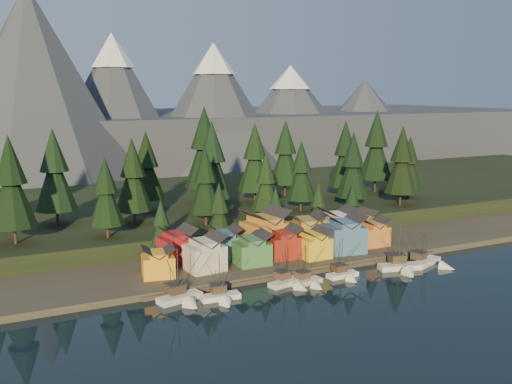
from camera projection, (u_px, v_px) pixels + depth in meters
name	position (u px, v px, depth m)	size (l,w,h in m)	color
ground	(340.00, 295.00, 123.95)	(500.00, 500.00, 0.00)	black
shore_strip	(259.00, 246.00, 159.24)	(400.00, 50.00, 1.50)	#3B352B
hillside	(198.00, 206.00, 203.11)	(420.00, 100.00, 6.00)	black
dock	(302.00, 271.00, 138.47)	(80.00, 4.00, 1.00)	#483E33
mountain_ridge	(110.00, 123.00, 306.65)	(560.00, 190.00, 90.00)	#454B59
boat_0	(182.00, 291.00, 119.25)	(10.39, 11.03, 12.63)	beige
boat_1	(222.00, 291.00, 120.16)	(8.86, 9.54, 10.96)	white
boat_2	(290.00, 277.00, 129.31)	(9.93, 10.41, 10.90)	beige
boat_3	(309.00, 277.00, 129.86)	(8.41, 8.91, 10.17)	beige
boat_4	(345.00, 270.00, 134.61)	(7.98, 8.66, 10.38)	silver
boat_5	(402.00, 261.00, 139.98)	(11.43, 12.00, 12.91)	beige
boat_6	(431.00, 258.00, 144.23)	(11.44, 11.81, 11.42)	silver
house_front_0	(158.00, 261.00, 130.91)	(8.23, 7.92, 7.16)	orange
house_front_1	(205.00, 251.00, 135.44)	(9.20, 8.90, 8.77)	beige
house_front_2	(251.00, 247.00, 140.44)	(8.55, 8.61, 8.02)	#40763F
house_front_3	(283.00, 241.00, 145.89)	(8.42, 8.06, 8.16)	maroon
house_front_4	(313.00, 242.00, 146.06)	(7.48, 8.06, 7.54)	yellow
house_front_5	(345.00, 232.00, 150.58)	(10.80, 10.06, 10.11)	#3E6493
house_front_6	(372.00, 231.00, 157.30)	(7.87, 7.45, 7.75)	#C17031
house_back_0	(177.00, 244.00, 141.48)	(9.27, 8.99, 8.93)	maroon
house_back_1	(225.00, 242.00, 144.89)	(8.18, 8.26, 8.28)	#335A79
house_back_2	(265.00, 229.00, 151.06)	(12.07, 11.35, 11.28)	#B2782E
house_back_3	(306.00, 229.00, 154.66)	(11.18, 10.37, 9.75)	olive
house_back_4	(338.00, 225.00, 159.27)	(10.05, 9.72, 10.01)	silver
house_back_5	(359.00, 224.00, 162.81)	(8.47, 8.55, 8.69)	olive
tree_hill_0	(11.00, 185.00, 139.67)	(11.75, 11.75, 27.36)	#332319
tree_hill_1	(55.00, 173.00, 158.95)	(11.90, 11.90, 27.72)	#332319
tree_hill_2	(106.00, 194.00, 146.15)	(9.15, 9.15, 21.32)	#332319
tree_hill_3	(133.00, 177.00, 160.73)	(10.63, 10.63, 24.77)	#332319
tree_hill_4	(147.00, 168.00, 177.37)	(10.95, 10.95, 25.50)	#332319
tree_hill_5	(205.00, 183.00, 159.84)	(9.55, 9.55, 22.24)	#332319
tree_hill_6	(212.00, 163.00, 175.93)	(12.29, 12.29, 28.64)	#332319
tree_hill_7	(266.00, 183.00, 165.99)	(8.65, 8.65, 20.14)	#332319
tree_hill_8	(255.00, 160.00, 189.98)	(11.70, 11.70, 27.25)	#332319
tree_hill_9	(301.00, 173.00, 178.83)	(9.62, 9.62, 22.41)	#332319
tree_hill_10	(285.00, 154.00, 203.91)	(11.79, 11.79, 27.47)	#332319
tree_hill_11	(353.00, 167.00, 181.02)	(10.70, 10.70, 24.93)	#332319
tree_hill_12	(345.00, 156.00, 198.36)	(11.83, 11.83, 27.55)	#332319
tree_hill_13	(402.00, 162.00, 186.82)	(11.34, 11.34, 26.42)	#332319
tree_hill_14	(376.00, 148.00, 211.09)	(13.15, 13.15, 30.64)	#332319
tree_hill_15	(205.00, 150.00, 192.31)	(14.00, 14.00, 32.62)	#332319
tree_hill_17	(410.00, 164.00, 201.26)	(9.40, 9.40, 21.91)	#332319
tree_shore_0	(161.00, 226.00, 145.63)	(6.44, 6.44, 15.01)	#332319
tree_shore_1	(219.00, 213.00, 152.17)	(7.87, 7.87, 18.33)	#332319
tree_shore_2	(275.00, 212.00, 159.71)	(6.79, 6.79, 15.82)	#332319
tree_shore_3	(318.00, 207.00, 165.68)	(6.91, 6.91, 16.09)	#332319
tree_shore_4	(352.00, 206.00, 170.94)	(6.43, 6.43, 14.97)	#332319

